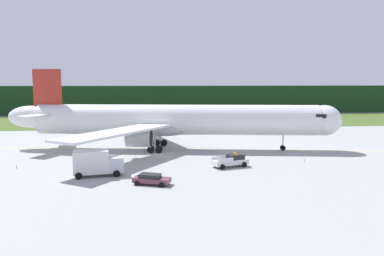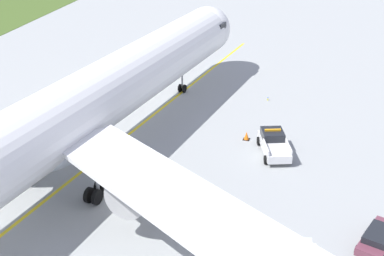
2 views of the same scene
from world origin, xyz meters
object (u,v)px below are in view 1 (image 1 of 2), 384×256
(airliner, at_px, (174,120))
(ops_pickup_truck, at_px, (231,161))
(catering_truck, at_px, (97,163))
(staff_car, at_px, (151,179))
(apron_cone, at_px, (240,160))

(airliner, height_order, ops_pickup_truck, airliner)
(ops_pickup_truck, height_order, catering_truck, catering_truck)
(staff_car, distance_m, apron_cone, 17.57)
(catering_truck, bearing_deg, airliner, 58.46)
(staff_car, relative_size, apron_cone, 6.21)
(airliner, xyz_separation_m, staff_car, (-4.17, -23.31, -4.62))
(airliner, xyz_separation_m, catering_truck, (-11.27, -18.36, -3.51))
(ops_pickup_truck, bearing_deg, apron_cone, 54.30)
(ops_pickup_truck, relative_size, apron_cone, 7.36)
(airliner, bearing_deg, catering_truck, -121.54)
(staff_car, xyz_separation_m, apron_cone, (13.60, 11.12, -0.33))
(airliner, height_order, apron_cone, airliner)
(catering_truck, distance_m, staff_car, 8.73)
(staff_car, bearing_deg, ops_pickup_truck, 35.78)
(staff_car, height_order, apron_cone, staff_car)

